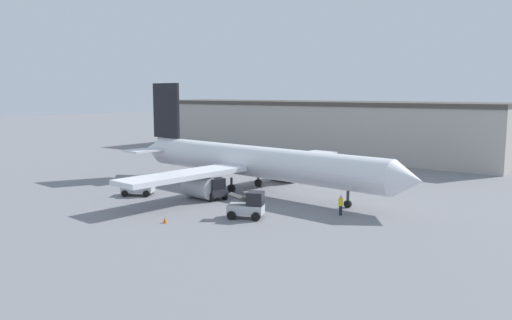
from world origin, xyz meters
TOP-DOWN VIEW (x-y plane):
  - ground_plane at (0.00, 0.00)m, footprint 400.00×400.00m
  - terminal_building at (-13.56, 34.86)m, footprint 66.71×14.89m
  - airplane at (-1.09, 0.09)m, footprint 39.20×32.48m
  - ground_crew_worker at (12.56, -4.05)m, footprint 0.39×0.39m
  - baggage_tug at (-0.79, -5.99)m, footprint 2.97×2.57m
  - belt_loader_truck at (6.69, -9.90)m, footprint 3.47×2.92m
  - pushback_tug at (-8.52, -9.11)m, footprint 3.68×3.25m
  - safety_cone_near at (2.08, -15.41)m, footprint 0.36×0.36m

SIDE VIEW (x-z plane):
  - ground_plane at x=0.00m, z-range 0.00..0.00m
  - safety_cone_near at x=2.08m, z-range 0.00..0.55m
  - pushback_tug at x=-8.52m, z-range -0.06..1.91m
  - ground_crew_worker at x=12.56m, z-range 0.06..1.85m
  - baggage_tug at x=-0.79m, z-range -0.10..2.17m
  - belt_loader_truck at x=6.69m, z-range -0.08..2.29m
  - airplane at x=-1.09m, z-range -2.77..9.32m
  - terminal_building at x=-13.56m, z-range 0.01..9.39m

